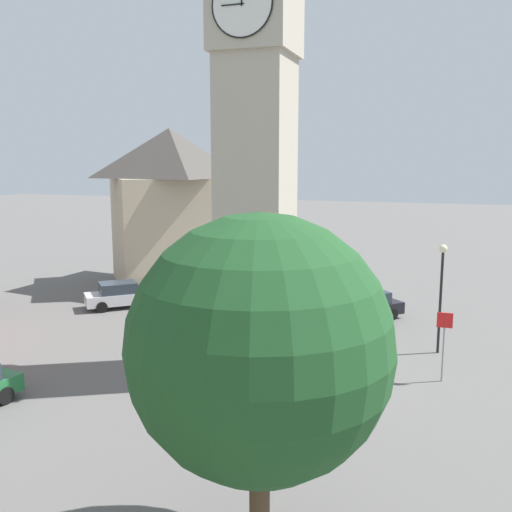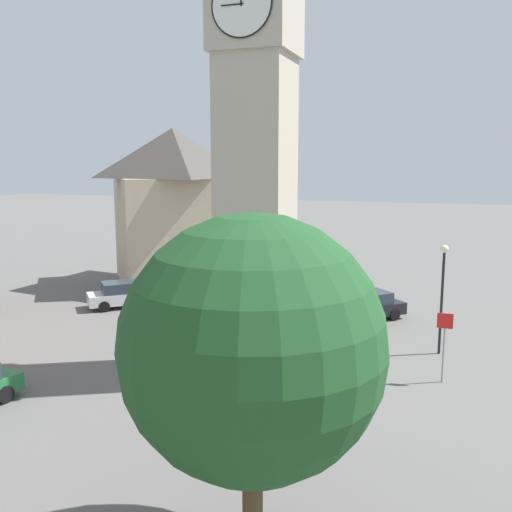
{
  "view_description": "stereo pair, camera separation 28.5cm",
  "coord_description": "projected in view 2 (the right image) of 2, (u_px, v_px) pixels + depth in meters",
  "views": [
    {
      "loc": [
        -7.4,
        21.58,
        8.64
      ],
      "look_at": [
        0.0,
        0.0,
        4.79
      ],
      "focal_mm": 39.74,
      "sensor_mm": 36.0,
      "label": 1
    },
    {
      "loc": [
        -7.67,
        21.49,
        8.64
      ],
      "look_at": [
        0.0,
        0.0,
        4.79
      ],
      "focal_mm": 39.74,
      "sensor_mm": 36.0,
      "label": 2
    }
  ],
  "objects": [
    {
      "name": "tree",
      "position": [
        252.0,
        347.0,
        11.47
      ],
      "size": [
        5.46,
        5.46,
        7.66
      ],
      "color": "brown",
      "rests_on": "ground"
    },
    {
      "name": "pedestrian",
      "position": [
        166.0,
        300.0,
        31.48
      ],
      "size": [
        0.33,
        0.53,
        1.69
      ],
      "color": "black",
      "rests_on": "ground"
    },
    {
      "name": "clock_tower",
      "position": [
        256.0,
        41.0,
        21.74
      ],
      "size": [
        4.1,
        4.1,
        22.5
      ],
      "color": "#A59C89",
      "rests_on": "ground"
    },
    {
      "name": "car_blue_kerb",
      "position": [
        123.0,
        294.0,
        33.73
      ],
      "size": [
        4.21,
        4.0,
        1.53
      ],
      "color": "silver",
      "rests_on": "ground"
    },
    {
      "name": "lamp_post",
      "position": [
        443.0,
        281.0,
        25.13
      ],
      "size": [
        0.36,
        0.36,
        4.98
      ],
      "color": "black",
      "rests_on": "ground"
    },
    {
      "name": "ground_plane",
      "position": [
        256.0,
        367.0,
        23.94
      ],
      "size": [
        200.0,
        200.0,
        0.0
      ],
      "primitive_type": "plane",
      "color": "#605E5B"
    },
    {
      "name": "car_white_side",
      "position": [
        223.0,
        295.0,
        33.51
      ],
      "size": [
        4.37,
        2.42,
        1.53
      ],
      "color": "silver",
      "rests_on": "ground"
    },
    {
      "name": "road_sign",
      "position": [
        444.0,
        336.0,
        22.06
      ],
      "size": [
        0.6,
        0.07,
        2.8
      ],
      "color": "gray",
      "rests_on": "ground"
    },
    {
      "name": "car_silver_kerb",
      "position": [
        368.0,
        306.0,
        31.09
      ],
      "size": [
        4.13,
        4.09,
        1.53
      ],
      "color": "black",
      "rests_on": "ground"
    },
    {
      "name": "building_corner_back",
      "position": [
        174.0,
        205.0,
        39.65
      ],
      "size": [
        11.25,
        11.32,
        10.84
      ],
      "color": "tan",
      "rests_on": "ground"
    }
  ]
}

